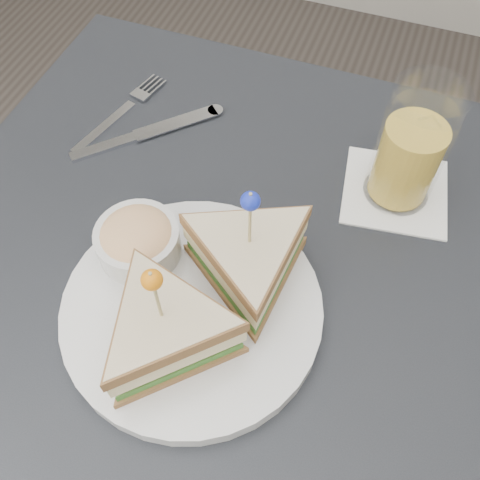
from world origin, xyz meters
name	(u,v)px	position (x,y,z in m)	size (l,w,h in m)	color
ground_plane	(235,430)	(0.00, 0.00, 0.00)	(3.50, 3.50, 0.00)	#3F3833
table	(230,297)	(0.00, 0.00, 0.67)	(0.80, 0.80, 0.75)	black
plate_meal	(198,292)	(-0.01, -0.07, 0.80)	(0.36, 0.36, 0.17)	silver
cutlery_fork	(124,110)	(-0.24, 0.20, 0.75)	(0.07, 0.19, 0.01)	white
cutlery_knife	(142,134)	(-0.19, 0.16, 0.75)	(0.18, 0.18, 0.01)	silver
drink_set	(410,152)	(0.16, 0.18, 0.83)	(0.15, 0.15, 0.17)	white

